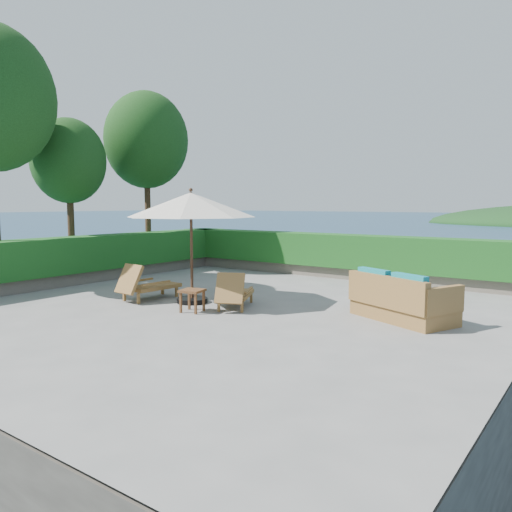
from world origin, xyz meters
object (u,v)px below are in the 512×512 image
Objects in this scene: lounge_left at (146,284)px; lounge_right at (234,293)px; side_table at (192,293)px; wicker_loveseat at (401,301)px; patio_umbrella at (191,206)px.

lounge_left is 2.36m from lounge_right.
lounge_left is 2.88× the size of side_table.
patio_umbrella is at bearing -142.63° from wicker_loveseat.
lounge_left is at bearing 165.57° from lounge_right.
patio_umbrella reaches higher than lounge_right.
wicker_loveseat is (3.37, 1.03, 0.04)m from lounge_right.
wicker_loveseat reaches higher than lounge_left.
lounge_right is at bearing -139.44° from wicker_loveseat.
patio_umbrella is 2.17× the size of lounge_left.
side_table is (0.69, -0.73, -1.85)m from patio_umbrella.
side_table is at bearing -6.97° from lounge_left.
lounge_right is 0.69× the size of wicker_loveseat.
lounge_right is 3.52m from wicker_loveseat.
side_table is (1.82, -0.34, 0.02)m from lounge_left.
lounge_left is 0.70× the size of wicker_loveseat.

